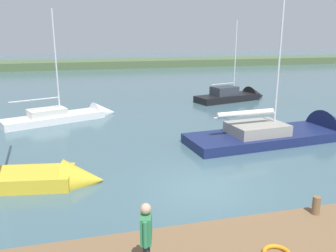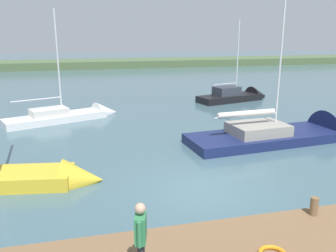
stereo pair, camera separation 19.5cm
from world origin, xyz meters
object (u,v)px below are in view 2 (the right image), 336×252
(mooring_post_near, at_px, (314,206))
(sailboat_mid_channel, at_px, (73,117))
(sailboat_far_left, at_px, (299,136))
(person_on_dock, at_px, (141,235))
(sailboat_outer_mooring, at_px, (240,97))
(sailboat_behind_pier, at_px, (10,180))

(mooring_post_near, relative_size, sailboat_mid_channel, 0.07)
(sailboat_mid_channel, bearing_deg, mooring_post_near, -89.00)
(sailboat_far_left, bearing_deg, person_on_dock, -141.64)
(sailboat_far_left, height_order, person_on_dock, sailboat_far_left)
(sailboat_outer_mooring, bearing_deg, sailboat_behind_pier, -153.80)
(sailboat_behind_pier, distance_m, sailboat_outer_mooring, 21.56)
(mooring_post_near, height_order, sailboat_behind_pier, sailboat_behind_pier)
(mooring_post_near, distance_m, sailboat_behind_pier, 10.71)
(mooring_post_near, relative_size, sailboat_far_left, 0.04)
(sailboat_mid_channel, bearing_deg, sailboat_outer_mooring, -6.45)
(mooring_post_near, distance_m, sailboat_outer_mooring, 21.35)
(mooring_post_near, xyz_separation_m, sailboat_far_left, (-5.41, -8.70, -0.86))
(person_on_dock, bearing_deg, sailboat_outer_mooring, -105.47)
(sailboat_outer_mooring, bearing_deg, mooring_post_near, -124.96)
(sailboat_far_left, relative_size, sailboat_outer_mooring, 1.58)
(sailboat_far_left, xyz_separation_m, sailboat_mid_channel, (12.23, -7.56, 0.06))
(sailboat_mid_channel, bearing_deg, sailboat_far_left, -53.48)
(sailboat_outer_mooring, bearing_deg, sailboat_mid_channel, 179.98)
(mooring_post_near, distance_m, person_on_dock, 5.32)
(sailboat_far_left, xyz_separation_m, sailboat_behind_pier, (14.38, 2.90, 0.11))
(sailboat_behind_pier, xyz_separation_m, sailboat_mid_channel, (-2.15, -10.47, -0.05))
(sailboat_mid_channel, bearing_deg, person_on_dock, -106.16)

